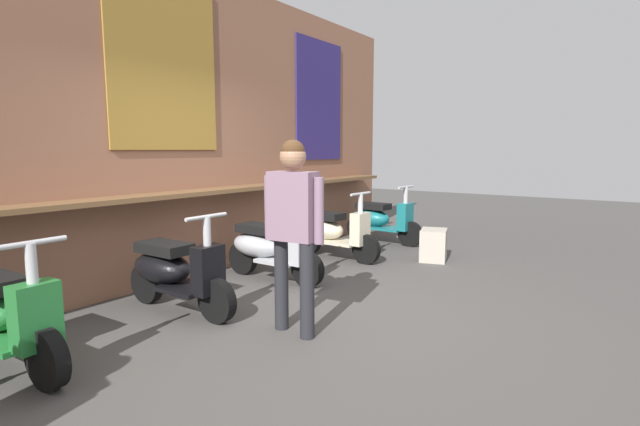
{
  "coord_description": "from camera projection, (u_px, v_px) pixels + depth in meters",
  "views": [
    {
      "loc": [
        -3.45,
        -2.59,
        1.54
      ],
      "look_at": [
        1.51,
        0.9,
        0.72
      ],
      "focal_mm": 26.54,
      "sensor_mm": 36.0,
      "label": 1
    }
  ],
  "objects": [
    {
      "name": "market_stall_facade",
      "position": [
        164.0,
        126.0,
        5.4
      ],
      "size": [
        9.42,
        0.61,
        3.61
      ],
      "color": "#8C5B44",
      "rests_on": "ground_plane"
    },
    {
      "name": "ground_plane",
      "position": [
        306.0,
        313.0,
        4.48
      ],
      "size": [
        26.36,
        26.36,
        0.0
      ],
      "primitive_type": "plane",
      "color": "#474442"
    },
    {
      "name": "scooter_teal",
      "position": [
        379.0,
        219.0,
        7.87
      ],
      "size": [
        0.47,
        1.4,
        0.97
      ],
      "rotation": [
        0.0,
        0.0,
        -1.62
      ],
      "color": "#197075",
      "rests_on": "ground_plane"
    },
    {
      "name": "merchandise_crate",
      "position": [
        433.0,
        245.0,
        6.59
      ],
      "size": [
        0.51,
        0.45,
        0.44
      ],
      "primitive_type": "cube",
      "rotation": [
        0.0,
        0.0,
        0.29
      ],
      "color": "#B2A899",
      "rests_on": "ground_plane"
    },
    {
      "name": "shopper_browsing",
      "position": [
        293.0,
        217.0,
        3.87
      ],
      "size": [
        0.24,
        0.56,
        1.62
      ],
      "rotation": [
        0.0,
        0.0,
        3.25
      ],
      "color": "#232328",
      "rests_on": "ground_plane"
    },
    {
      "name": "scooter_silver",
      "position": [
        268.0,
        247.0,
        5.62
      ],
      "size": [
        0.46,
        1.4,
        0.97
      ],
      "rotation": [
        0.0,
        0.0,
        -1.57
      ],
      "color": "#B2B5BA",
      "rests_on": "ground_plane"
    },
    {
      "name": "scooter_green",
      "position": [
        1.0,
        314.0,
        3.32
      ],
      "size": [
        0.46,
        1.4,
        0.97
      ],
      "rotation": [
        0.0,
        0.0,
        -1.53
      ],
      "color": "#237533",
      "rests_on": "ground_plane"
    },
    {
      "name": "scooter_black",
      "position": [
        173.0,
        271.0,
        4.51
      ],
      "size": [
        0.46,
        1.4,
        0.97
      ],
      "rotation": [
        0.0,
        0.0,
        -1.55
      ],
      "color": "black",
      "rests_on": "ground_plane"
    },
    {
      "name": "scooter_cream",
      "position": [
        331.0,
        231.0,
        6.72
      ],
      "size": [
        0.46,
        1.4,
        0.97
      ],
      "rotation": [
        0.0,
        0.0,
        -1.61
      ],
      "color": "beige",
      "rests_on": "ground_plane"
    }
  ]
}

